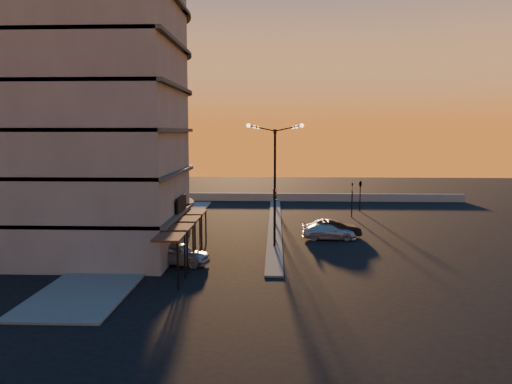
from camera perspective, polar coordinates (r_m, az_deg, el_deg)
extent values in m
plane|color=black|center=(38.75, 2.13, -6.36)|extent=(120.00, 120.00, 0.00)
cube|color=#51514E|center=(43.95, -11.72, -4.83)|extent=(5.00, 40.00, 0.12)
cube|color=#51514E|center=(48.53, 2.17, -3.57)|extent=(1.20, 36.00, 0.12)
cube|color=gray|center=(64.30, 4.01, -0.60)|extent=(44.00, 0.50, 1.00)
cylinder|color=slate|center=(42.30, -17.52, 11.49)|extent=(14.00, 14.00, 25.00)
cube|color=slate|center=(37.65, -20.14, 12.00)|extent=(14.00, 10.00, 25.00)
cylinder|color=black|center=(42.78, -16.99, -3.21)|extent=(14.16, 14.16, 2.40)
cube|color=black|center=(36.77, -8.52, -1.44)|extent=(0.15, 3.20, 1.20)
cylinder|color=black|center=(37.97, 2.16, 0.27)|extent=(0.18, 0.18, 9.00)
cube|color=black|center=(37.72, 2.19, 6.92)|extent=(0.25, 0.25, 0.35)
sphere|color=#FFE5B2|center=(37.78, -0.87, 7.61)|extent=(0.32, 0.32, 0.32)
sphere|color=#FFE5B2|center=(37.77, 5.25, 7.58)|extent=(0.32, 0.32, 0.32)
cylinder|color=black|center=(47.92, 2.20, 1.65)|extent=(0.18, 0.18, 9.00)
cube|color=black|center=(47.72, 2.22, 6.92)|extent=(0.25, 0.25, 0.35)
sphere|color=#FFE5B2|center=(47.77, -0.19, 7.47)|extent=(0.32, 0.32, 0.32)
sphere|color=#FFE5B2|center=(47.76, 4.65, 7.44)|extent=(0.32, 0.32, 0.32)
cylinder|color=black|center=(57.89, 2.23, 2.56)|extent=(0.18, 0.18, 9.00)
cube|color=black|center=(57.72, 2.25, 6.92)|extent=(0.25, 0.25, 0.35)
sphere|color=#FFE5B2|center=(57.76, 0.25, 7.37)|extent=(0.32, 0.32, 0.32)
sphere|color=#FFE5B2|center=(57.75, 4.25, 7.35)|extent=(0.32, 0.32, 0.32)
cylinder|color=black|center=(41.37, 2.15, -3.24)|extent=(0.12, 0.12, 3.20)
cube|color=black|center=(40.86, 2.17, -0.32)|extent=(0.28, 0.16, 1.00)
sphere|color=#FF0C05|center=(40.72, 2.17, 0.15)|extent=(0.20, 0.20, 0.20)
sphere|color=orange|center=(40.77, 2.17, -0.34)|extent=(0.20, 0.20, 0.20)
sphere|color=#0CFF26|center=(40.81, 2.16, -0.82)|extent=(0.20, 0.20, 0.20)
cylinder|color=black|center=(52.85, 10.90, -1.36)|extent=(0.12, 0.12, 2.80)
imported|color=black|center=(52.63, 10.95, 0.58)|extent=(0.13, 0.16, 0.80)
cylinder|color=black|center=(57.00, 11.80, -0.78)|extent=(0.12, 0.12, 2.80)
imported|color=black|center=(56.79, 11.85, 1.02)|extent=(0.42, 1.99, 0.80)
imported|color=#9EA0A6|center=(34.16, -8.96, -6.96)|extent=(4.68, 2.64, 1.50)
imported|color=black|center=(42.76, 8.89, -4.16)|extent=(4.70, 2.35, 1.48)
imported|color=silver|center=(41.94, 8.33, -4.50)|extent=(4.48, 1.85, 1.29)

